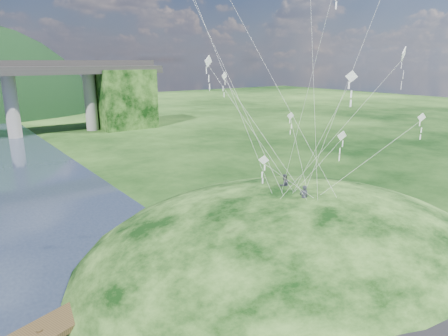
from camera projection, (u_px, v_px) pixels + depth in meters
ground at (228, 302)px, 25.64m from camera, size 320.00×320.00×0.00m
grass_hill at (293, 273)px, 32.13m from camera, size 36.00×32.00×13.00m
footpath at (445, 306)px, 21.72m from camera, size 22.29×5.84×0.83m
wooden_dock at (87, 307)px, 24.37m from camera, size 14.06×6.48×1.01m
kite_flyers at (290, 177)px, 32.24m from camera, size 2.11×4.08×2.03m
kite_swarm at (290, 49)px, 27.95m from camera, size 17.11×14.18×19.12m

